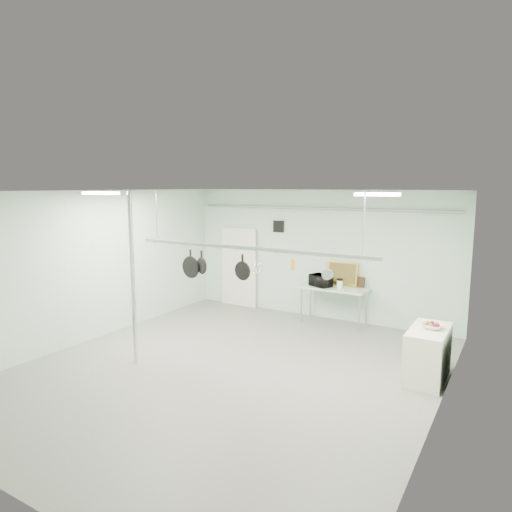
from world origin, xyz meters
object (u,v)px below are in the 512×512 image
Objects in this scene: side_cabinet at (428,354)px; pot_rack at (247,246)px; coffee_canister at (340,284)px; skillet_left at (191,264)px; skillet_right at (242,267)px; chrome_pole at (133,279)px; prep_table at (334,290)px; fruit_bowl at (432,326)px; skillet_mid at (202,262)px; microwave at (321,281)px.

side_cabinet is 3.62m from pot_rack.
skillet_left is at bearing -119.74° from coffee_canister.
pot_rack is 10.44× the size of skillet_right.
chrome_pole is at bearing -157.59° from side_cabinet.
side_cabinet is at bearing 26.29° from skillet_right.
prep_table reaches higher than side_cabinet.
fruit_bowl is 4.25m from skillet_mid.
prep_table is at bearing 83.09° from pot_rack.
pot_rack reaches higher than microwave.
chrome_pole reaches higher than side_cabinet.
skillet_right reaches higher than side_cabinet.
skillet_right is at bearing -160.11° from side_cabinet.
prep_table is at bearing 155.21° from coffee_canister.
skillet_right reaches higher than fruit_bowl.
coffee_canister is 3.20m from fruit_bowl.
microwave reaches higher than prep_table.
prep_table is 8.21× the size of coffee_canister.
skillet_left is at bearing -165.13° from fruit_bowl.
coffee_canister is (-2.38, 2.12, 0.55)m from side_cabinet.
side_cabinet is 0.25× the size of pot_rack.
chrome_pole reaches higher than microwave.
coffee_canister is at bearing 79.93° from pot_rack.
coffee_canister reaches higher than fruit_bowl.
pot_rack is at bearing -96.91° from prep_table.
skillet_mid is at bearing 45.10° from chrome_pole.
side_cabinet is at bearing 22.41° from chrome_pole.
prep_table is 0.33× the size of pot_rack.
skillet_right is at bearing 23.66° from skillet_mid.
chrome_pole is 4.61m from microwave.
skillet_mid is 0.94× the size of skillet_right.
chrome_pole is 6.24× the size of microwave.
prep_table is 3.73m from skillet_mid.
pot_rack is at bearing -159.28° from fruit_bowl.
chrome_pole is 5.65× the size of skillet_left.
coffee_canister is at bearing 87.59° from skillet_mid.
chrome_pole is at bearing -119.81° from skillet_left.
fruit_bowl is at bearing 167.59° from microwave.
pot_rack is at bearing -100.07° from coffee_canister.
pot_rack is 3.49m from coffee_canister.
skillet_left and skillet_mid have the same top height.
coffee_canister is 3.79m from skillet_left.
skillet_right is (-3.04, -1.10, 1.41)m from side_cabinet.
microwave reaches higher than side_cabinet.
skillet_left is (0.63, 0.90, 0.20)m from chrome_pole.
microwave is at bearing 94.64° from skillet_mid.
skillet_left is at bearing -165.38° from side_cabinet.
pot_rack reaches higher than fruit_bowl.
side_cabinet is at bearing -41.73° from coffee_canister.
skillet_mid is (-1.58, -3.22, 0.87)m from coffee_canister.
side_cabinet is 2.34× the size of microwave.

